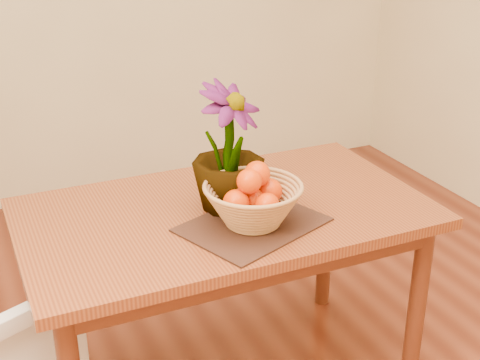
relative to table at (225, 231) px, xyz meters
name	(u,v)px	position (x,y,z in m)	size (l,w,h in m)	color
table	(225,231)	(0.00, 0.00, 0.00)	(1.40, 0.80, 0.75)	brown
placemat	(253,225)	(0.03, -0.16, 0.09)	(0.44, 0.33, 0.01)	#3D2016
wicker_basket	(253,206)	(0.03, -0.16, 0.16)	(0.33, 0.33, 0.13)	#BA824D
orange_pile	(253,191)	(0.03, -0.16, 0.21)	(0.22, 0.21, 0.15)	#E04703
potted_plant	(228,149)	(0.01, -0.01, 0.31)	(0.25, 0.25, 0.44)	#204B15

